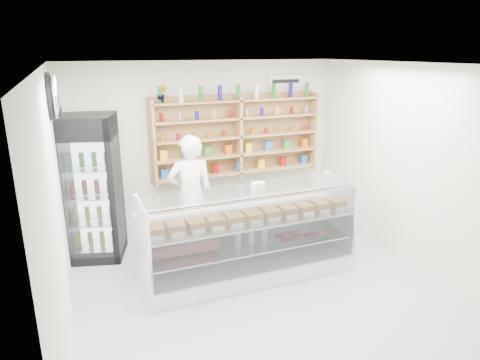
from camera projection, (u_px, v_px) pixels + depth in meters
name	position (u px, v px, depth m)	size (l,w,h in m)	color
room	(274.00, 194.00, 4.79)	(5.00, 5.00, 5.00)	#9F9FA4
display_counter	(249.00, 252.00, 5.76)	(2.84, 0.85, 1.24)	white
shop_worker	(191.00, 196.00, 6.25)	(0.66, 0.43, 1.82)	white
drinks_cooler	(92.00, 188.00, 6.13)	(0.93, 0.91, 2.11)	black
wall_shelving	(238.00, 136.00, 6.99)	(2.84, 0.28, 1.33)	tan
potted_plant	(162.00, 94.00, 6.34)	(0.15, 0.12, 0.27)	#1E6626
security_mirror	(55.00, 97.00, 4.78)	(0.15, 0.50, 0.50)	silver
wall_sign	(285.00, 81.00, 7.18)	(0.62, 0.03, 0.20)	white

